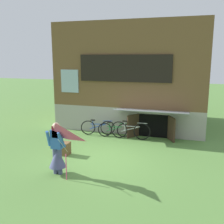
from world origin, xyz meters
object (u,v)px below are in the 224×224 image
at_px(person, 57,153).
at_px(kite, 56,138).
at_px(wooden_crate, 64,148).
at_px(bicycle_blue, 98,127).
at_px(bicycle_silver, 130,130).
at_px(bicycle_green, 114,130).

relative_size(person, kite, 0.97).
xyz_separation_m(kite, wooden_crate, (-0.88, 2.07, -1.12)).
bearing_deg(person, bicycle_blue, 75.10).
relative_size(person, bicycle_silver, 0.91).
distance_m(bicycle_silver, bicycle_blue, 1.61).
xyz_separation_m(bicycle_green, wooden_crate, (-1.14, -2.69, -0.10)).
relative_size(bicycle_green, wooden_crate, 3.19).
bearing_deg(wooden_crate, kite, -67.03).
bearing_deg(bicycle_green, wooden_crate, -121.56).
bearing_deg(bicycle_green, bicycle_silver, -13.19).
bearing_deg(person, bicycle_silver, 53.86).
height_order(bicycle_silver, wooden_crate, bicycle_silver).
relative_size(kite, bicycle_silver, 0.94).
distance_m(kite, bicycle_blue, 5.00).
xyz_separation_m(person, kite, (0.29, -0.52, 0.66)).
relative_size(person, bicycle_green, 1.08).
bearing_deg(bicycle_silver, wooden_crate, -126.46).
distance_m(kite, bicycle_silver, 4.91).
bearing_deg(bicycle_blue, person, -100.51).
xyz_separation_m(kite, bicycle_green, (0.26, 4.77, -1.02)).
distance_m(bicycle_green, wooden_crate, 2.93).
height_order(bicycle_green, wooden_crate, bicycle_green).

